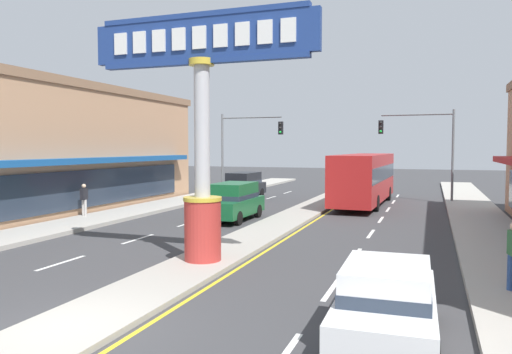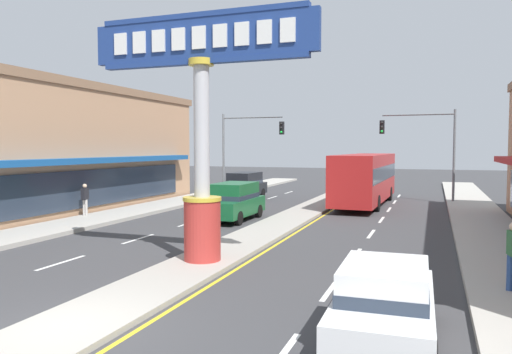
{
  "view_description": "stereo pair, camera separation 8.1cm",
  "coord_description": "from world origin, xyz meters",
  "px_view_note": "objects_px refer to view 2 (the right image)",
  "views": [
    {
      "loc": [
        6.78,
        -7.84,
        3.71
      ],
      "look_at": [
        0.58,
        9.55,
        2.6
      ],
      "focal_mm": 34.65,
      "sensor_mm": 36.0,
      "label": 1
    },
    {
      "loc": [
        6.86,
        -7.81,
        3.71
      ],
      "look_at": [
        0.58,
        9.55,
        2.6
      ],
      "focal_mm": 34.65,
      "sensor_mm": 36.0,
      "label": 2
    }
  ],
  "objects_px": {
    "traffic_light_left_side": "(245,140)",
    "sedan_near_right_lane": "(385,301)",
    "suv_mid_left_lane": "(244,185)",
    "bus_far_right_lane": "(365,176)",
    "pedestrian_far_side": "(85,198)",
    "district_sign": "(202,128)",
    "suv_near_left_lane": "(234,201)",
    "storefront_left": "(0,148)",
    "traffic_light_right_side": "(426,139)"
  },
  "relations": [
    {
      "from": "district_sign",
      "to": "traffic_light_left_side",
      "type": "relative_size",
      "value": 1.24
    },
    {
      "from": "traffic_light_left_side",
      "to": "suv_mid_left_lane",
      "type": "xyz_separation_m",
      "value": [
        0.29,
        -0.95,
        -3.26
      ]
    },
    {
      "from": "district_sign",
      "to": "sedan_near_right_lane",
      "type": "xyz_separation_m",
      "value": [
        6.03,
        -4.46,
        -3.53
      ]
    },
    {
      "from": "district_sign",
      "to": "sedan_near_right_lane",
      "type": "distance_m",
      "value": 8.28
    },
    {
      "from": "traffic_light_left_side",
      "to": "sedan_near_right_lane",
      "type": "distance_m",
      "value": 27.69
    },
    {
      "from": "sedan_near_right_lane",
      "to": "traffic_light_left_side",
      "type": "bearing_deg",
      "value": 116.68
    },
    {
      "from": "traffic_light_right_side",
      "to": "pedestrian_far_side",
      "type": "relative_size",
      "value": 3.77
    },
    {
      "from": "suv_near_left_lane",
      "to": "pedestrian_far_side",
      "type": "relative_size",
      "value": 2.8
    },
    {
      "from": "storefront_left",
      "to": "suv_near_left_lane",
      "type": "xyz_separation_m",
      "value": [
        12.85,
        2.45,
        -2.67
      ]
    },
    {
      "from": "pedestrian_far_side",
      "to": "storefront_left",
      "type": "bearing_deg",
      "value": -177.79
    },
    {
      "from": "district_sign",
      "to": "suv_mid_left_lane",
      "type": "xyz_separation_m",
      "value": [
        -6.02,
        19.13,
        -3.33
      ]
    },
    {
      "from": "traffic_light_right_side",
      "to": "storefront_left",
      "type": "bearing_deg",
      "value": -147.13
    },
    {
      "from": "bus_far_right_lane",
      "to": "suv_mid_left_lane",
      "type": "relative_size",
      "value": 2.42
    },
    {
      "from": "sedan_near_right_lane",
      "to": "pedestrian_far_side",
      "type": "xyz_separation_m",
      "value": [
        -16.15,
        11.39,
        0.32
      ]
    },
    {
      "from": "bus_far_right_lane",
      "to": "suv_near_left_lane",
      "type": "height_order",
      "value": "bus_far_right_lane"
    },
    {
      "from": "storefront_left",
      "to": "suv_near_left_lane",
      "type": "bearing_deg",
      "value": 10.81
    },
    {
      "from": "bus_far_right_lane",
      "to": "pedestrian_far_side",
      "type": "height_order",
      "value": "bus_far_right_lane"
    },
    {
      "from": "storefront_left",
      "to": "suv_mid_left_lane",
      "type": "bearing_deg",
      "value": 52.41
    },
    {
      "from": "sedan_near_right_lane",
      "to": "district_sign",
      "type": "bearing_deg",
      "value": 143.5
    },
    {
      "from": "district_sign",
      "to": "bus_far_right_lane",
      "type": "xyz_separation_m",
      "value": [
        2.72,
        18.08,
        -2.45
      ]
    },
    {
      "from": "suv_mid_left_lane",
      "to": "sedan_near_right_lane",
      "type": "bearing_deg",
      "value": -62.95
    },
    {
      "from": "suv_near_left_lane",
      "to": "suv_mid_left_lane",
      "type": "xyz_separation_m",
      "value": [
        -3.3,
        9.96,
        0.0
      ]
    },
    {
      "from": "district_sign",
      "to": "pedestrian_far_side",
      "type": "height_order",
      "value": "district_sign"
    },
    {
      "from": "traffic_light_left_side",
      "to": "suv_near_left_lane",
      "type": "bearing_deg",
      "value": -71.81
    },
    {
      "from": "traffic_light_left_side",
      "to": "bus_far_right_lane",
      "type": "xyz_separation_m",
      "value": [
        9.03,
        -2.01,
        -2.38
      ]
    },
    {
      "from": "bus_far_right_lane",
      "to": "district_sign",
      "type": "bearing_deg",
      "value": -98.57
    },
    {
      "from": "storefront_left",
      "to": "suv_mid_left_lane",
      "type": "relative_size",
      "value": 5.65
    },
    {
      "from": "suv_near_left_lane",
      "to": "suv_mid_left_lane",
      "type": "height_order",
      "value": "same"
    },
    {
      "from": "sedan_near_right_lane",
      "to": "pedestrian_far_side",
      "type": "relative_size",
      "value": 2.63
    },
    {
      "from": "storefront_left",
      "to": "traffic_light_right_side",
      "type": "height_order",
      "value": "storefront_left"
    },
    {
      "from": "district_sign",
      "to": "suv_near_left_lane",
      "type": "relative_size",
      "value": 1.68
    },
    {
      "from": "district_sign",
      "to": "suv_mid_left_lane",
      "type": "distance_m",
      "value": 20.33
    },
    {
      "from": "storefront_left",
      "to": "pedestrian_far_side",
      "type": "xyz_separation_m",
      "value": [
        5.45,
        0.21,
        -2.54
      ]
    },
    {
      "from": "storefront_left",
      "to": "bus_far_right_lane",
      "type": "relative_size",
      "value": 2.34
    },
    {
      "from": "bus_far_right_lane",
      "to": "pedestrian_far_side",
      "type": "distance_m",
      "value": 17.03
    },
    {
      "from": "traffic_light_left_side",
      "to": "pedestrian_far_side",
      "type": "bearing_deg",
      "value": -106.19
    },
    {
      "from": "storefront_left",
      "to": "pedestrian_far_side",
      "type": "distance_m",
      "value": 6.01
    },
    {
      "from": "traffic_light_left_side",
      "to": "bus_far_right_lane",
      "type": "relative_size",
      "value": 0.55
    },
    {
      "from": "traffic_light_left_side",
      "to": "suv_mid_left_lane",
      "type": "bearing_deg",
      "value": -73.18
    },
    {
      "from": "district_sign",
      "to": "sedan_near_right_lane",
      "type": "height_order",
      "value": "district_sign"
    },
    {
      "from": "traffic_light_left_side",
      "to": "sedan_near_right_lane",
      "type": "xyz_separation_m",
      "value": [
        12.34,
        -24.54,
        -3.46
      ]
    },
    {
      "from": "storefront_left",
      "to": "traffic_light_left_side",
      "type": "relative_size",
      "value": 4.25
    },
    {
      "from": "sedan_near_right_lane",
      "to": "traffic_light_right_side",
      "type": "bearing_deg",
      "value": 89.36
    },
    {
      "from": "traffic_light_right_side",
      "to": "suv_mid_left_lane",
      "type": "distance_m",
      "value": 12.87
    },
    {
      "from": "traffic_light_right_side",
      "to": "traffic_light_left_side",
      "type": "bearing_deg",
      "value": -176.45
    },
    {
      "from": "storefront_left",
      "to": "bus_far_right_lane",
      "type": "distance_m",
      "value": 21.61
    },
    {
      "from": "sedan_near_right_lane",
      "to": "suv_near_left_lane",
      "type": "bearing_deg",
      "value": 122.69
    },
    {
      "from": "traffic_light_right_side",
      "to": "suv_mid_left_lane",
      "type": "xyz_separation_m",
      "value": [
        -12.33,
        -1.73,
        -3.26
      ]
    },
    {
      "from": "storefront_left",
      "to": "sedan_near_right_lane",
      "type": "distance_m",
      "value": 24.49
    },
    {
      "from": "traffic_light_right_side",
      "to": "pedestrian_far_side",
      "type": "xyz_separation_m",
      "value": [
        -16.44,
        -13.93,
        -3.14
      ]
    }
  ]
}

